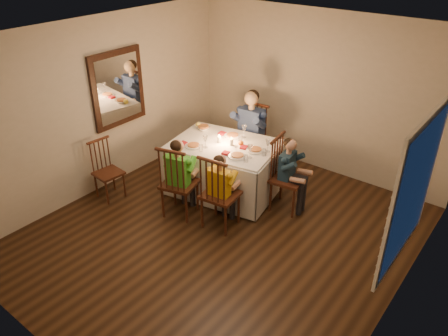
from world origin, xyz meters
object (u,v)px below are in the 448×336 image
Objects in this scene: chair_near_right at (221,225)px; chair_extra at (112,196)px; child_yellow at (221,225)px; adult at (249,168)px; child_green at (181,213)px; serving_bowl at (203,128)px; chair_near_left at (181,213)px; chair_adult at (249,168)px; child_teal at (286,207)px; chair_end at (286,207)px; dining_table at (224,158)px.

chair_extra is at bearing 7.67° from chair_near_right.
adult is at bearing -75.31° from child_yellow.
child_green is 1.43m from serving_bowl.
chair_near_right is (0.63, 0.13, 0.00)m from chair_near_left.
chair_adult is 1.00× the size of chair_near_right.
chair_extra is 2.66m from child_teal.
chair_adult is at bearing -23.33° from chair_extra.
chair_near_right is at bearing 173.08° from child_yellow.
child_teal is (1.13, 1.06, 0.00)m from child_green.
chair_near_left is 1.72m from adult.
child_green reaches higher than child_teal.
child_green reaches higher than chair_end.
chair_extra is (-1.14, -2.05, 0.00)m from chair_adult.
dining_table is at bearing -84.79° from adult.
chair_near_right is 1.83m from chair_extra.
chair_end is 5.29× the size of serving_bowl.
chair_near_right is 1.02× the size of child_yellow.
child_teal is at bearing -0.00° from chair_end.
dining_table is 1.27× the size of adult.
chair_extra is 2.35m from adult.
chair_near_left and chair_near_right have the same top height.
child_yellow is 5.21× the size of serving_bowl.
chair_adult is 1.31m from child_teal.
adult is 1.31m from child_teal.
dining_table reaches higher than child_teal.
dining_table is 1.49× the size of child_green.
chair_end is at bearing -0.00° from child_teal.
dining_table reaches higher than chair_near_right.
child_yellow is 1.05m from child_teal.
chair_near_left is at bearing -67.98° from chair_extra.
chair_adult reaches higher than child_yellow.
chair_adult is 5.29× the size of serving_bowl.
adult is (1.14, 2.05, 0.00)m from chair_extra.
child_teal is at bearing 0.01° from dining_table.
chair_near_left and child_teal have the same top height.
serving_bowl is at bearing -47.73° from chair_near_right.
chair_end is 1.05m from child_yellow.
dining_table reaches higher than child_green.
chair_near_right is 0.64m from child_green.
serving_bowl reaches higher than chair_end.
serving_bowl is at bearing 82.01° from child_teal.
child_green reaches higher than chair_near_left.
child_yellow is at bearing -69.53° from chair_extra.
adult is at bearing -75.31° from chair_near_right.
child_teal is (1.01, 0.19, -0.59)m from dining_table.
child_green is 1.55m from child_teal.
chair_near_right is (0.51, -0.74, -0.59)m from dining_table.
chair_near_right is 1.66m from serving_bowl.
chair_near_left is 1.55m from chair_end.
chair_near_left is 1.21× the size of chair_extra.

